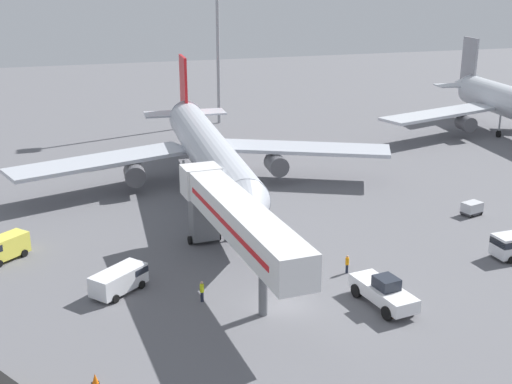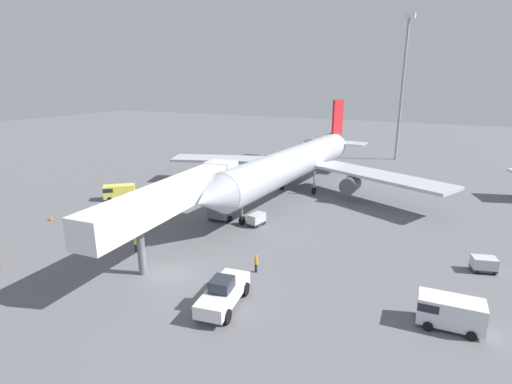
{
  "view_description": "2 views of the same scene",
  "coord_description": "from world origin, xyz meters",
  "views": [
    {
      "loc": [
        -15.92,
        -44.24,
        24.86
      ],
      "look_at": [
        3.92,
        19.22,
        2.89
      ],
      "focal_mm": 47.04,
      "sensor_mm": 36.0,
      "label": 1
    },
    {
      "loc": [
        21.82,
        -25.75,
        17.14
      ],
      "look_at": [
        -0.11,
        19.14,
        2.85
      ],
      "focal_mm": 27.6,
      "sensor_mm": 36.0,
      "label": 2
    }
  ],
  "objects": [
    {
      "name": "baggage_cart_near_left",
      "position": [
        2.07,
        14.83,
        0.82
      ],
      "size": [
        1.65,
        2.44,
        1.47
      ],
      "color": "#38383D",
      "rests_on": "ground"
    },
    {
      "name": "airplane_at_gate",
      "position": [
        1.36,
        30.42,
        4.93
      ],
      "size": [
        46.3,
        48.89,
        13.56
      ],
      "color": "#B7BCC6",
      "rests_on": "ground"
    },
    {
      "name": "service_van_rear_right",
      "position": [
        -21.08,
        15.59,
        1.24
      ],
      "size": [
        4.56,
        4.27,
        2.18
      ],
      "color": "#E5DB4C",
      "rests_on": "ground"
    },
    {
      "name": "baggage_cart_outer_left",
      "position": [
        26.23,
        13.2,
        0.79
      ],
      "size": [
        2.36,
        1.9,
        1.42
      ],
      "color": "#38383D",
      "rests_on": "ground"
    },
    {
      "name": "apron_light_mast",
      "position": [
        11.82,
        65.71,
        20.39
      ],
      "size": [
        2.4,
        2.4,
        30.13
      ],
      "color": "#93969B",
      "rests_on": "ground"
    },
    {
      "name": "safety_cone_charlie",
      "position": [
        -22.15,
        5.0,
        0.36
      ],
      "size": [
        0.48,
        0.48,
        0.74
      ],
      "color": "black",
      "rests_on": "ground"
    },
    {
      "name": "safety_cone_bravo",
      "position": [
        -1.43,
        18.26,
        0.24
      ],
      "size": [
        0.31,
        0.31,
        0.48
      ],
      "color": "black",
      "rests_on": "ground"
    },
    {
      "name": "service_van_mid_center",
      "position": [
        23.36,
        2.4,
        1.27
      ],
      "size": [
        4.49,
        2.51,
        2.24
      ],
      "color": "silver",
      "rests_on": "ground"
    },
    {
      "name": "ground_crew_worker_midground",
      "position": [
        7.36,
        3.86,
        0.89
      ],
      "size": [
        0.33,
        0.33,
        1.67
      ],
      "color": "#1E2333",
      "rests_on": "ground"
    },
    {
      "name": "ground_crew_worker_foreground",
      "position": [
        -5.78,
        2.45,
        0.93
      ],
      "size": [
        0.38,
        0.38,
        1.76
      ],
      "color": "#1E2333",
      "rests_on": "ground"
    },
    {
      "name": "ground_plane",
      "position": [
        0.0,
        0.0,
        0.0
      ],
      "size": [
        300.0,
        300.0,
        0.0
      ],
      "primitive_type": "plane",
      "color": "slate"
    },
    {
      "name": "service_van_near_right",
      "position": [
        -11.73,
        6.15,
        1.12
      ],
      "size": [
        5.07,
        4.69,
        1.94
      ],
      "color": "white",
      "rests_on": "ground"
    },
    {
      "name": "pushback_tug",
      "position": [
        7.57,
        -2.38,
        1.15
      ],
      "size": [
        3.27,
        6.57,
        2.5
      ],
      "color": "white",
      "rests_on": "ground"
    },
    {
      "name": "jet_bridge",
      "position": [
        -2.27,
        5.74,
        5.7
      ],
      "size": [
        4.78,
        24.04,
        7.46
      ],
      "color": "silver",
      "rests_on": "ground"
    }
  ]
}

